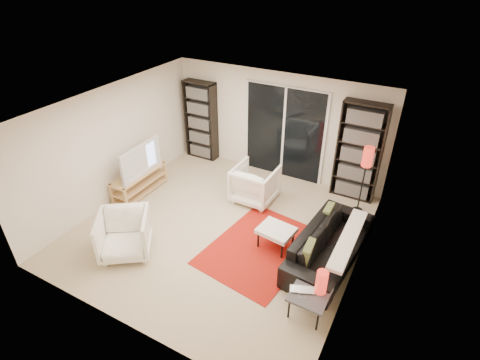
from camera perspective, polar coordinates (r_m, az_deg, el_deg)
name	(u,v)px	position (r m, az deg, el deg)	size (l,w,h in m)	color
floor	(221,228)	(7.24, -2.90, -7.36)	(5.00, 5.00, 0.00)	#C1B08E
wall_back	(277,125)	(8.55, 5.63, 8.37)	(5.00, 0.02, 2.40)	white
wall_front	(116,264)	(5.04, -18.41, -12.09)	(5.00, 0.02, 2.40)	white
wall_left	(114,145)	(8.02, -18.71, 5.15)	(0.02, 5.00, 2.40)	white
wall_right	(364,216)	(5.85, 18.35, -5.19)	(0.02, 5.00, 2.40)	white
ceiling	(217,110)	(6.03, -3.51, 10.67)	(5.00, 5.00, 0.02)	white
sliding_door	(284,133)	(8.51, 6.72, 7.09)	(1.92, 0.08, 2.16)	white
bookshelf_left	(201,121)	(9.37, -5.98, 8.98)	(0.80, 0.30, 1.95)	black
bookshelf_right	(359,152)	(7.99, 17.66, 4.06)	(0.90, 0.30, 2.10)	black
tv_stand	(140,182)	(8.39, -15.03, -0.32)	(0.43, 1.35, 0.50)	tan
tv	(137,159)	(8.10, -15.48, 3.09)	(1.17, 0.15, 0.67)	black
rug	(260,248)	(6.82, 3.13, -10.24)	(1.58, 2.13, 0.01)	#AB180E
sofa	(330,245)	(6.58, 13.59, -9.56)	(2.16, 0.85, 0.63)	black
armchair_back	(255,184)	(7.82, 2.29, -0.56)	(0.84, 0.86, 0.79)	white
armchair_front	(124,234)	(6.78, -17.21, -7.93)	(0.83, 0.86, 0.78)	white
ottoman	(276,231)	(6.65, 5.53, -7.76)	(0.66, 0.57, 0.40)	white
side_table	(310,295)	(5.65, 10.55, -16.91)	(0.55, 0.55, 0.40)	#434348
laptop	(302,293)	(5.60, 9.44, -16.56)	(0.35, 0.22, 0.03)	silver
table_lamp	(322,282)	(5.55, 12.32, -14.95)	(0.17, 0.17, 0.37)	red
floor_lamp	(367,163)	(7.48, 18.73, 2.42)	(0.22, 0.22, 1.45)	black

